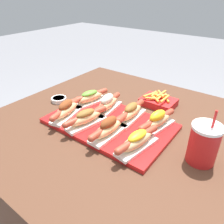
{
  "coord_description": "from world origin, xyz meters",
  "views": [
    {
      "loc": [
        0.46,
        -0.68,
        1.26
      ],
      "look_at": [
        -0.02,
        -0.03,
        0.79
      ],
      "focal_mm": 35.0,
      "sensor_mm": 36.0,
      "label": 1
    }
  ],
  "objects_px": {
    "hot_dog_1": "(86,118)",
    "hot_dog_2": "(109,128)",
    "serving_tray": "(109,124)",
    "hot_dog_3": "(137,141)",
    "hot_dog_5": "(107,104)",
    "drink_cup": "(204,144)",
    "hot_dog_7": "(157,121)",
    "sauce_bowl": "(59,99)",
    "hot_dog_6": "(131,112)",
    "fries_basket": "(158,101)",
    "hot_dog_4": "(90,97)",
    "hot_dog_0": "(66,110)"
  },
  "relations": [
    {
      "from": "hot_dog_0",
      "to": "sauce_bowl",
      "type": "relative_size",
      "value": 2.78
    },
    {
      "from": "serving_tray",
      "to": "hot_dog_4",
      "type": "height_order",
      "value": "hot_dog_4"
    },
    {
      "from": "hot_dog_2",
      "to": "drink_cup",
      "type": "distance_m",
      "value": 0.34
    },
    {
      "from": "hot_dog_7",
      "to": "drink_cup",
      "type": "xyz_separation_m",
      "value": [
        0.2,
        -0.07,
        0.02
      ]
    },
    {
      "from": "hot_dog_2",
      "to": "serving_tray",
      "type": "bearing_deg",
      "value": 125.98
    },
    {
      "from": "hot_dog_3",
      "to": "hot_dog_5",
      "type": "relative_size",
      "value": 0.99
    },
    {
      "from": "hot_dog_2",
      "to": "fries_basket",
      "type": "bearing_deg",
      "value": 85.61
    },
    {
      "from": "hot_dog_3",
      "to": "hot_dog_5",
      "type": "bearing_deg",
      "value": 148.59
    },
    {
      "from": "serving_tray",
      "to": "hot_dog_3",
      "type": "relative_size",
      "value": 2.4
    },
    {
      "from": "hot_dog_3",
      "to": "hot_dog_6",
      "type": "distance_m",
      "value": 0.2
    },
    {
      "from": "hot_dog_4",
      "to": "sauce_bowl",
      "type": "distance_m",
      "value": 0.18
    },
    {
      "from": "hot_dog_6",
      "to": "sauce_bowl",
      "type": "bearing_deg",
      "value": -172.47
    },
    {
      "from": "serving_tray",
      "to": "drink_cup",
      "type": "height_order",
      "value": "drink_cup"
    },
    {
      "from": "drink_cup",
      "to": "hot_dog_1",
      "type": "bearing_deg",
      "value": -168.82
    },
    {
      "from": "hot_dog_0",
      "to": "fries_basket",
      "type": "distance_m",
      "value": 0.46
    },
    {
      "from": "hot_dog_7",
      "to": "drink_cup",
      "type": "bearing_deg",
      "value": -18.05
    },
    {
      "from": "hot_dog_0",
      "to": "hot_dog_2",
      "type": "height_order",
      "value": "hot_dog_2"
    },
    {
      "from": "hot_dog_2",
      "to": "hot_dog_6",
      "type": "height_order",
      "value": "hot_dog_2"
    },
    {
      "from": "hot_dog_0",
      "to": "hot_dog_6",
      "type": "relative_size",
      "value": 0.98
    },
    {
      "from": "hot_dog_7",
      "to": "sauce_bowl",
      "type": "relative_size",
      "value": 2.8
    },
    {
      "from": "hot_dog_4",
      "to": "fries_basket",
      "type": "distance_m",
      "value": 0.35
    },
    {
      "from": "sauce_bowl",
      "to": "fries_basket",
      "type": "height_order",
      "value": "fries_basket"
    },
    {
      "from": "hot_dog_1",
      "to": "hot_dog_2",
      "type": "distance_m",
      "value": 0.12
    },
    {
      "from": "hot_dog_3",
      "to": "hot_dog_4",
      "type": "distance_m",
      "value": 0.4
    },
    {
      "from": "hot_dog_3",
      "to": "hot_dog_5",
      "type": "distance_m",
      "value": 0.3
    },
    {
      "from": "hot_dog_0",
      "to": "hot_dog_3",
      "type": "height_order",
      "value": "hot_dog_0"
    },
    {
      "from": "hot_dog_1",
      "to": "drink_cup",
      "type": "xyz_separation_m",
      "value": [
        0.45,
        0.09,
        0.02
      ]
    },
    {
      "from": "sauce_bowl",
      "to": "fries_basket",
      "type": "relative_size",
      "value": 0.47
    },
    {
      "from": "hot_dog_5",
      "to": "hot_dog_7",
      "type": "height_order",
      "value": "same"
    },
    {
      "from": "serving_tray",
      "to": "hot_dog_1",
      "type": "relative_size",
      "value": 2.41
    },
    {
      "from": "hot_dog_2",
      "to": "hot_dog_3",
      "type": "bearing_deg",
      "value": -0.99
    },
    {
      "from": "hot_dog_5",
      "to": "sauce_bowl",
      "type": "bearing_deg",
      "value": -169.82
    },
    {
      "from": "serving_tray",
      "to": "hot_dog_5",
      "type": "height_order",
      "value": "hot_dog_5"
    },
    {
      "from": "hot_dog_2",
      "to": "drink_cup",
      "type": "xyz_separation_m",
      "value": [
        0.33,
        0.09,
        0.02
      ]
    },
    {
      "from": "fries_basket",
      "to": "hot_dog_7",
      "type": "bearing_deg",
      "value": -65.71
    },
    {
      "from": "hot_dog_5",
      "to": "sauce_bowl",
      "type": "xyz_separation_m",
      "value": [
        -0.28,
        -0.05,
        -0.04
      ]
    },
    {
      "from": "hot_dog_6",
      "to": "fries_basket",
      "type": "bearing_deg",
      "value": 83.11
    },
    {
      "from": "hot_dog_1",
      "to": "fries_basket",
      "type": "relative_size",
      "value": 1.31
    },
    {
      "from": "hot_dog_6",
      "to": "hot_dog_7",
      "type": "distance_m",
      "value": 0.13
    },
    {
      "from": "hot_dog_0",
      "to": "hot_dog_5",
      "type": "distance_m",
      "value": 0.19
    },
    {
      "from": "hot_dog_3",
      "to": "hot_dog_0",
      "type": "bearing_deg",
      "value": 179.39
    },
    {
      "from": "hot_dog_3",
      "to": "hot_dog_6",
      "type": "bearing_deg",
      "value": 128.59
    },
    {
      "from": "hot_dog_4",
      "to": "hot_dog_6",
      "type": "relative_size",
      "value": 0.98
    },
    {
      "from": "hot_dog_4",
      "to": "hot_dog_5",
      "type": "relative_size",
      "value": 0.98
    },
    {
      "from": "hot_dog_0",
      "to": "drink_cup",
      "type": "distance_m",
      "value": 0.58
    },
    {
      "from": "drink_cup",
      "to": "hot_dog_7",
      "type": "bearing_deg",
      "value": 161.95
    },
    {
      "from": "hot_dog_1",
      "to": "fries_basket",
      "type": "distance_m",
      "value": 0.4
    },
    {
      "from": "sauce_bowl",
      "to": "serving_tray",
      "type": "bearing_deg",
      "value": -3.88
    },
    {
      "from": "hot_dog_2",
      "to": "hot_dog_4",
      "type": "xyz_separation_m",
      "value": [
        -0.24,
        0.16,
        -0.0
      ]
    },
    {
      "from": "hot_dog_6",
      "to": "hot_dog_3",
      "type": "bearing_deg",
      "value": -51.41
    }
  ]
}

